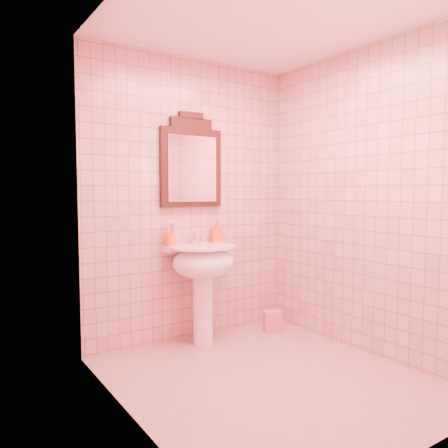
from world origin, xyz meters
TOP-DOWN VIEW (x-y plane):
  - floor at (0.00, 0.00)m, footprint 2.20×2.20m
  - back_wall at (0.00, 1.10)m, footprint 2.00×0.02m
  - pedestal_sink at (-0.01, 0.87)m, footprint 0.58×0.58m
  - faucet at (-0.01, 1.01)m, footprint 0.04×0.16m
  - mirror at (-0.01, 1.07)m, footprint 0.60×0.06m
  - toothbrush_cup at (-0.25, 1.02)m, footprint 0.09×0.09m
  - soap_dispenser at (0.22, 1.03)m, footprint 0.10×0.10m
  - towel at (0.71, 0.81)m, footprint 0.19×0.16m

SIDE VIEW (x-z plane):
  - floor at x=0.00m, z-range 0.00..0.00m
  - towel at x=0.71m, z-range 0.00..0.20m
  - pedestal_sink at x=-0.01m, z-range 0.23..1.09m
  - toothbrush_cup at x=-0.25m, z-range 0.82..1.02m
  - faucet at x=-0.01m, z-range 0.87..0.97m
  - soap_dispenser at x=0.22m, z-range 0.86..1.05m
  - back_wall at x=0.00m, z-range 0.00..2.50m
  - mirror at x=-0.01m, z-range 1.16..1.99m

